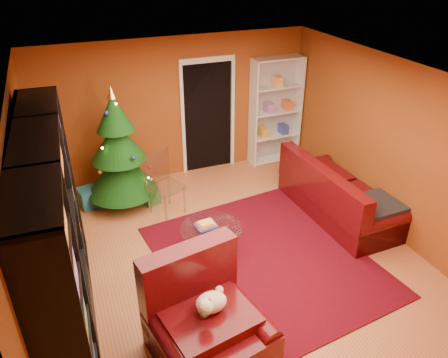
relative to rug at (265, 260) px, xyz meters
name	(u,v)px	position (x,y,z in m)	size (l,w,h in m)	color
floor	(234,256)	(-0.35, 0.28, -0.03)	(5.00, 5.50, 0.05)	#AB5C31
ceiling	(237,76)	(-0.35, 0.28, 2.62)	(5.00, 5.50, 0.05)	silver
wall_back	(176,109)	(-0.35, 3.06, 1.29)	(5.00, 0.05, 2.60)	#8D4216
wall_left	(29,215)	(-2.88, 0.28, 1.29)	(0.05, 5.50, 2.60)	#8D4216
wall_right	(390,146)	(2.17, 0.28, 1.29)	(0.05, 5.50, 2.60)	#8D4216
doorway	(208,118)	(0.25, 3.01, 1.04)	(1.06, 0.60, 2.16)	black
rug	(265,260)	(0.00, 0.00, 0.00)	(2.71, 3.16, 0.02)	#510612
media_unit	(56,246)	(-2.63, -0.30, 1.22)	(0.49, 3.20, 2.45)	black
christmas_tree	(119,150)	(-1.57, 2.27, 1.01)	(1.18, 1.18, 2.10)	#0B370B
gift_box_teal	(90,197)	(-2.14, 2.41, 0.16)	(0.34, 0.34, 0.34)	#1B6075
gift_box_green	(151,196)	(-1.15, 2.13, 0.12)	(0.26, 0.26, 0.26)	#265F29
gift_box_red	(152,195)	(-1.11, 2.20, 0.10)	(0.22, 0.22, 0.22)	maroon
white_bookshelf	(276,112)	(1.60, 2.85, 1.04)	(1.00, 0.36, 2.16)	white
armchair	(210,324)	(-1.27, -1.23, 0.47)	(1.23, 1.23, 0.96)	#3F060A
dog	(211,302)	(-1.23, -1.17, 0.71)	(0.40, 0.30, 0.31)	beige
sofa	(341,189)	(1.67, 0.65, 0.47)	(2.21, 0.99, 0.95)	#3F060A
coffee_table	(211,240)	(-0.65, 0.43, 0.22)	(0.89, 0.89, 0.55)	gray
acrylic_chair	(166,187)	(-0.95, 1.73, 0.47)	(0.49, 0.54, 0.96)	#66605B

